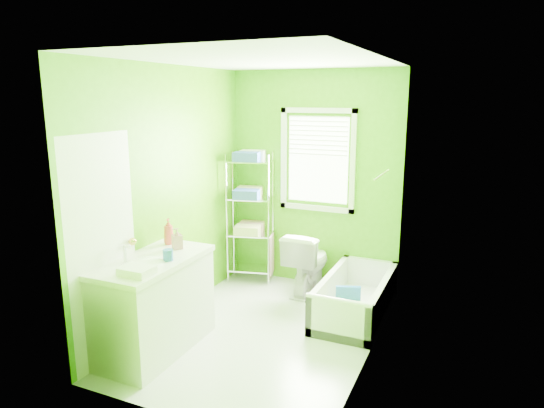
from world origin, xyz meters
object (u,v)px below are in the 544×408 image
at_px(toilet, 308,262).
at_px(vanity, 154,302).
at_px(bathtub, 355,303).
at_px(wire_shelf_unit, 251,203).

bearing_deg(toilet, vanity, 66.99).
relative_size(bathtub, toilet, 1.82).
distance_m(bathtub, toilet, 0.82).
xyz_separation_m(bathtub, toilet, (-0.68, 0.40, 0.24)).
distance_m(toilet, vanity, 2.01).
height_order(toilet, wire_shelf_unit, wire_shelf_unit).
bearing_deg(vanity, wire_shelf_unit, 89.33).
xyz_separation_m(bathtub, vanity, (-1.49, -1.44, 0.32)).
xyz_separation_m(toilet, wire_shelf_unit, (-0.79, 0.10, 0.62)).
relative_size(toilet, wire_shelf_unit, 0.46).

